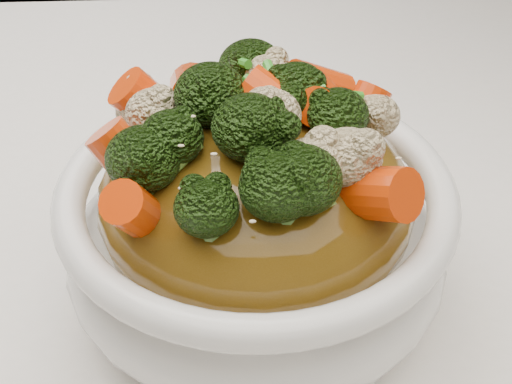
{
  "coord_description": "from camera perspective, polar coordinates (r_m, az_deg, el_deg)",
  "views": [
    {
      "loc": [
        0.02,
        -0.3,
        1.05
      ],
      "look_at": [
        0.04,
        -0.02,
        0.82
      ],
      "focal_mm": 50.0,
      "sensor_mm": 36.0,
      "label": 1
    }
  ],
  "objects": [
    {
      "name": "tablecloth",
      "position": [
        0.44,
        -4.74,
        -7.99
      ],
      "size": [
        1.2,
        0.8,
        0.04
      ],
      "primitive_type": "cube",
      "color": "white",
      "rests_on": "dining_table"
    },
    {
      "name": "bowl",
      "position": [
        0.38,
        -0.0,
        -3.58
      ],
      "size": [
        0.24,
        0.24,
        0.08
      ],
      "primitive_type": null,
      "rotation": [
        0.0,
        0.0,
        0.17
      ],
      "color": "white",
      "rests_on": "tablecloth"
    },
    {
      "name": "sauce_base",
      "position": [
        0.37,
        -0.0,
        -0.35
      ],
      "size": [
        0.19,
        0.19,
        0.09
      ],
      "primitive_type": "ellipsoid",
      "rotation": [
        0.0,
        0.0,
        0.17
      ],
      "color": "brown",
      "rests_on": "bowl"
    },
    {
      "name": "carrots",
      "position": [
        0.33,
        -0.0,
        7.56
      ],
      "size": [
        0.19,
        0.19,
        0.05
      ],
      "primitive_type": null,
      "rotation": [
        0.0,
        0.0,
        0.17
      ],
      "color": "#DD3B07",
      "rests_on": "sauce_base"
    },
    {
      "name": "broccoli",
      "position": [
        0.33,
        -0.0,
        7.42
      ],
      "size": [
        0.19,
        0.19,
        0.04
      ],
      "primitive_type": null,
      "rotation": [
        0.0,
        0.0,
        0.17
      ],
      "color": "black",
      "rests_on": "sauce_base"
    },
    {
      "name": "cauliflower",
      "position": [
        0.33,
        -0.0,
        7.14
      ],
      "size": [
        0.19,
        0.19,
        0.03
      ],
      "primitive_type": null,
      "rotation": [
        0.0,
        0.0,
        0.17
      ],
      "color": "beige",
      "rests_on": "sauce_base"
    },
    {
      "name": "scallions",
      "position": [
        0.33,
        0.0,
        7.7
      ],
      "size": [
        0.14,
        0.14,
        0.02
      ],
      "primitive_type": null,
      "rotation": [
        0.0,
        0.0,
        0.17
      ],
      "color": "#2D881F",
      "rests_on": "sauce_base"
    },
    {
      "name": "sesame_seeds",
      "position": [
        0.33,
        0.0,
        7.7
      ],
      "size": [
        0.17,
        0.17,
        0.01
      ],
      "primitive_type": null,
      "rotation": [
        0.0,
        0.0,
        0.17
      ],
      "color": "beige",
      "rests_on": "sauce_base"
    }
  ]
}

